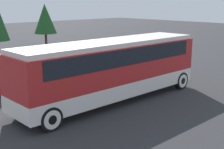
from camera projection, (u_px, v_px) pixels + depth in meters
ground_plane at (112, 101)px, 16.45m from camera, size 120.00×120.00×0.00m
tour_bus at (113, 65)px, 16.07m from camera, size 10.90×2.58×3.19m
parked_car_near at (5, 82)px, 17.71m from camera, size 4.46×1.89×1.29m
parked_car_mid at (35, 63)px, 22.84m from camera, size 4.33×1.90×1.37m
tree_left at (45, 19)px, 36.16m from camera, size 2.61×2.61×4.85m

